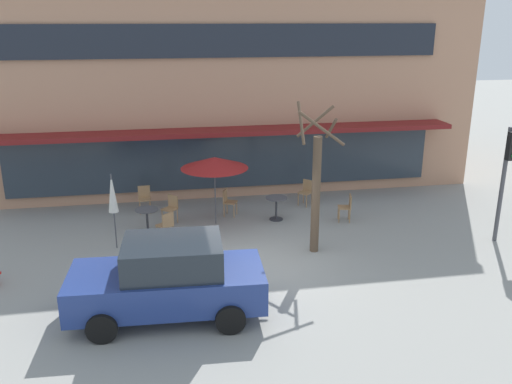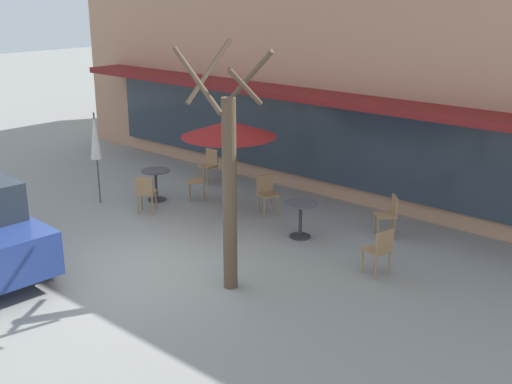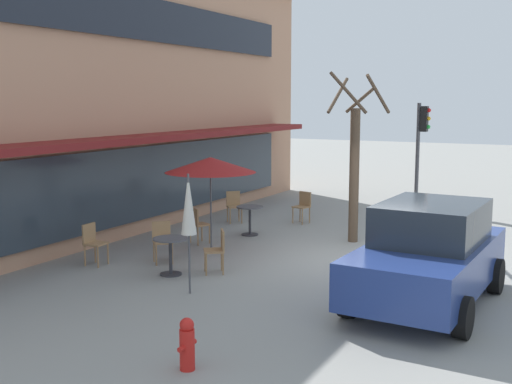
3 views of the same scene
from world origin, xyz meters
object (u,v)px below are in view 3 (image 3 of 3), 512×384
(cafe_chair_2, at_px, (93,241))
(cafe_chair_4, at_px, (197,223))
(cafe_chair_5, at_px, (162,239))
(cafe_chair_0, at_px, (218,248))
(cafe_table_near_wall, at_px, (170,250))
(patio_umbrella_cream_folded, at_px, (189,205))
(traffic_light_pole, at_px, (421,138))
(parked_sedan, at_px, (429,254))
(patio_umbrella_green_folded, at_px, (210,165))
(street_tree, at_px, (354,164))
(fire_hydrant, at_px, (187,344))
(cafe_table_streetside, at_px, (250,216))
(cafe_chair_3, at_px, (234,204))
(cafe_chair_1, at_px, (303,205))

(cafe_chair_2, relative_size, cafe_chair_4, 1.00)
(cafe_chair_5, bearing_deg, cafe_chair_0, -97.06)
(cafe_table_near_wall, distance_m, cafe_chair_2, 1.93)
(patio_umbrella_cream_folded, distance_m, traffic_light_pole, 11.11)
(cafe_chair_5, height_order, parked_sedan, parked_sedan)
(patio_umbrella_green_folded, bearing_deg, street_tree, -46.05)
(street_tree, distance_m, fire_hydrant, 8.48)
(cafe_table_streetside, distance_m, patio_umbrella_green_folded, 2.49)
(cafe_table_near_wall, distance_m, cafe_chair_5, 1.05)
(cafe_chair_0, bearing_deg, cafe_table_near_wall, 125.95)
(patio_umbrella_cream_folded, relative_size, parked_sedan, 0.51)
(parked_sedan, bearing_deg, cafe_chair_4, 71.07)
(traffic_light_pole, bearing_deg, cafe_table_near_wall, 165.91)
(cafe_chair_3, height_order, cafe_chair_4, same)
(cafe_chair_3, bearing_deg, traffic_light_pole, -41.92)
(cafe_chair_5, bearing_deg, cafe_table_near_wall, -135.00)
(patio_umbrella_green_folded, relative_size, cafe_chair_0, 2.47)
(cafe_chair_0, distance_m, street_tree, 4.55)
(traffic_light_pole, bearing_deg, cafe_chair_0, 169.50)
(cafe_chair_0, relative_size, street_tree, 0.21)
(cafe_chair_2, bearing_deg, street_tree, -41.25)
(cafe_table_streetside, bearing_deg, cafe_chair_3, 42.71)
(cafe_chair_5, bearing_deg, cafe_chair_3, 10.79)
(cafe_chair_3, xyz_separation_m, fire_hydrant, (-9.14, -4.50, -0.17))
(cafe_chair_3, relative_size, traffic_light_pole, 0.26)
(patio_umbrella_cream_folded, bearing_deg, street_tree, -12.34)
(cafe_chair_1, bearing_deg, cafe_table_streetside, 166.25)
(cafe_table_streetside, bearing_deg, patio_umbrella_green_folded, -178.75)
(patio_umbrella_green_folded, xyz_separation_m, street_tree, (2.50, -2.59, -0.09))
(cafe_table_near_wall, bearing_deg, cafe_table_streetside, 5.57)
(cafe_chair_1, bearing_deg, street_tree, -128.85)
(cafe_chair_2, bearing_deg, cafe_chair_1, -17.78)
(parked_sedan, bearing_deg, cafe_chair_3, 53.52)
(patio_umbrella_cream_folded, height_order, cafe_chair_4, patio_umbrella_cream_folded)
(cafe_chair_2, xyz_separation_m, fire_hydrant, (-3.57, -4.78, -0.17))
(patio_umbrella_green_folded, bearing_deg, traffic_light_pole, -19.94)
(cafe_chair_4, xyz_separation_m, street_tree, (2.00, -3.30, 1.41))
(patio_umbrella_cream_folded, distance_m, cafe_chair_0, 1.82)
(patio_umbrella_green_folded, bearing_deg, cafe_chair_0, -144.41)
(parked_sedan, relative_size, fire_hydrant, 6.07)
(parked_sedan, height_order, street_tree, street_tree)
(patio_umbrella_green_folded, relative_size, cafe_chair_5, 2.47)
(cafe_table_streetside, xyz_separation_m, cafe_chair_0, (-3.56, -1.17, 0.01))
(patio_umbrella_green_folded, xyz_separation_m, traffic_light_pole, (7.99, -2.90, 0.27))
(cafe_chair_4, bearing_deg, cafe_chair_5, -170.37)
(cafe_chair_0, height_order, street_tree, street_tree)
(cafe_table_near_wall, height_order, street_tree, street_tree)
(patio_umbrella_green_folded, height_order, street_tree, street_tree)
(cafe_chair_2, bearing_deg, cafe_table_streetside, -19.81)
(patio_umbrella_cream_folded, distance_m, street_tree, 5.64)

